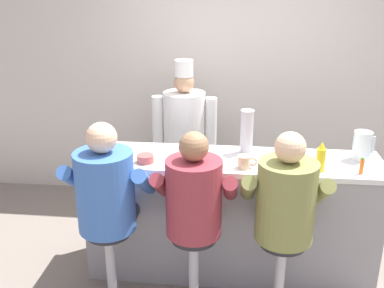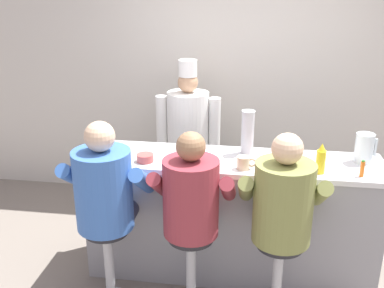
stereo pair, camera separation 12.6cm
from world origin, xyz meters
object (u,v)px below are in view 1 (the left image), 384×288
at_px(diner_seated_olive, 285,205).
at_px(diner_seated_maroon, 194,202).
at_px(cook_in_whites_near, 184,134).
at_px(cereal_bowl, 145,159).
at_px(ketchup_bottle_red, 281,150).
at_px(hot_sauce_bottle_orange, 362,166).
at_px(water_pitcher_clear, 362,146).
at_px(mustard_bottle_yellow, 321,158).
at_px(breakfast_plate, 102,161).
at_px(coffee_mug_white, 182,150).
at_px(diner_seated_blue, 107,195).
at_px(cup_stack_steel, 247,131).
at_px(coffee_mug_tan, 245,162).

bearing_deg(diner_seated_olive, diner_seated_maroon, -179.89).
bearing_deg(cook_in_whites_near, cereal_bowl, -99.44).
distance_m(ketchup_bottle_red, hot_sauce_bottle_orange, 0.58).
bearing_deg(hot_sauce_bottle_orange, water_pitcher_clear, 77.44).
height_order(ketchup_bottle_red, mustard_bottle_yellow, ketchup_bottle_red).
relative_size(breakfast_plate, coffee_mug_white, 1.82).
distance_m(hot_sauce_bottle_orange, cook_in_whites_near, 1.79).
bearing_deg(diner_seated_blue, cup_stack_steel, 33.96).
distance_m(mustard_bottle_yellow, cup_stack_steel, 0.63).
xyz_separation_m(water_pitcher_clear, cook_in_whites_near, (-1.48, 0.80, -0.23)).
relative_size(breakfast_plate, diner_seated_blue, 0.16).
distance_m(hot_sauce_bottle_orange, breakfast_plate, 1.91).
distance_m(cereal_bowl, cup_stack_steel, 0.83).
bearing_deg(diner_seated_maroon, cook_in_whites_near, 99.89).
distance_m(coffee_mug_white, cup_stack_steel, 0.54).
bearing_deg(coffee_mug_white, hot_sauce_bottle_orange, -9.70).
distance_m(water_pitcher_clear, cup_stack_steel, 0.89).
height_order(hot_sauce_bottle_orange, cook_in_whites_near, cook_in_whites_near).
bearing_deg(diner_seated_maroon, ketchup_bottle_red, 36.37).
relative_size(coffee_mug_white, diner_seated_maroon, 0.09).
height_order(hot_sauce_bottle_orange, diner_seated_maroon, diner_seated_maroon).
distance_m(coffee_mug_white, coffee_mug_tan, 0.54).
xyz_separation_m(mustard_bottle_yellow, coffee_mug_white, (-1.04, 0.21, -0.06)).
relative_size(cup_stack_steel, diner_seated_blue, 0.24).
distance_m(mustard_bottle_yellow, hot_sauce_bottle_orange, 0.29).
xyz_separation_m(mustard_bottle_yellow, breakfast_plate, (-1.63, -0.02, -0.09)).
bearing_deg(hot_sauce_bottle_orange, cook_in_whites_near, 142.73).
bearing_deg(coffee_mug_white, coffee_mug_tan, -23.27).
distance_m(cereal_bowl, diner_seated_blue, 0.43).
relative_size(cup_stack_steel, cook_in_whites_near, 0.22).
bearing_deg(mustard_bottle_yellow, cup_stack_steel, 149.19).
bearing_deg(coffee_mug_tan, diner_seated_blue, -161.25).
height_order(water_pitcher_clear, diner_seated_maroon, diner_seated_maroon).
relative_size(coffee_mug_white, coffee_mug_tan, 0.88).
height_order(cereal_bowl, cup_stack_steel, cup_stack_steel).
relative_size(mustard_bottle_yellow, cup_stack_steel, 0.64).
bearing_deg(mustard_bottle_yellow, diner_seated_maroon, -159.25).
height_order(hot_sauce_bottle_orange, coffee_mug_tan, hot_sauce_bottle_orange).
xyz_separation_m(cereal_bowl, coffee_mug_tan, (0.75, -0.03, 0.02)).
distance_m(hot_sauce_bottle_orange, diner_seated_maroon, 1.23).
bearing_deg(ketchup_bottle_red, hot_sauce_bottle_orange, -13.18).
distance_m(water_pitcher_clear, diner_seated_blue, 1.96).
distance_m(breakfast_plate, diner_seated_olive, 1.40).
height_order(breakfast_plate, diner_seated_olive, diner_seated_olive).
distance_m(diner_seated_olive, cook_in_whites_near, 1.63).
xyz_separation_m(cereal_bowl, coffee_mug_white, (0.26, 0.18, 0.01)).
height_order(ketchup_bottle_red, diner_seated_maroon, diner_seated_maroon).
bearing_deg(breakfast_plate, diner_seated_maroon, -22.98).
bearing_deg(diner_seated_maroon, cereal_bowl, 138.88).
bearing_deg(diner_seated_blue, cereal_bowl, 60.46).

